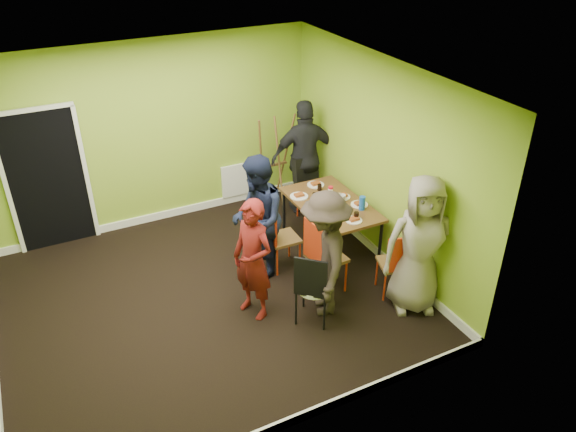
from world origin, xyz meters
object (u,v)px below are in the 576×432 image
at_px(orange_bottle, 324,197).
at_px(person_standing, 253,260).
at_px(chair_bentwood, 313,285).
at_px(person_left_far, 258,219).
at_px(chair_left_near, 321,253).
at_px(dining_table, 331,206).
at_px(easel, 275,163).
at_px(blue_bottle, 362,203).
at_px(thermos, 330,196).
at_px(person_left_near, 325,255).
at_px(chair_left_far, 278,234).
at_px(chair_front_end, 397,261).
at_px(person_back_end, 305,158).
at_px(chair_back_end, 307,175).
at_px(person_front_end, 420,245).

xyz_separation_m(orange_bottle, person_standing, (-1.51, -0.95, -0.01)).
xyz_separation_m(chair_bentwood, person_left_far, (-0.16, 1.20, 0.31)).
height_order(chair_left_near, person_standing, person_standing).
distance_m(dining_table, chair_bentwood, 1.65).
bearing_deg(easel, chair_bentwood, -106.88).
height_order(chair_left_near, blue_bottle, chair_left_near).
height_order(chair_left_near, thermos, chair_left_near).
bearing_deg(person_left_near, chair_left_far, -151.82).
bearing_deg(person_left_near, chair_left_near, 178.61).
distance_m(chair_bentwood, blue_bottle, 1.62).
distance_m(dining_table, blue_bottle, 0.47).
height_order(chair_front_end, chair_bentwood, chair_bentwood).
bearing_deg(person_standing, orange_bottle, 98.47).
xyz_separation_m(thermos, blue_bottle, (0.29, -0.35, -0.01)).
relative_size(dining_table, person_back_end, 0.81).
bearing_deg(person_left_near, thermos, 169.03).
height_order(chair_bentwood, blue_bottle, chair_bentwood).
bearing_deg(person_standing, person_back_end, 114.79).
relative_size(chair_back_end, person_standing, 0.63).
distance_m(chair_left_far, person_back_end, 1.71).
distance_m(blue_bottle, person_standing, 1.89).
height_order(chair_left_near, person_left_far, person_left_far).
height_order(easel, person_front_end, person_front_end).
bearing_deg(person_left_far, person_back_end, 150.69).
height_order(chair_bentwood, person_back_end, person_back_end).
bearing_deg(person_left_near, easel, -170.97).
bearing_deg(person_front_end, orange_bottle, 124.28).
bearing_deg(person_standing, blue_bottle, 80.92).
bearing_deg(chair_bentwood, thermos, 96.38).
relative_size(chair_left_near, chair_back_end, 1.07).
relative_size(person_standing, person_back_end, 0.84).
height_order(chair_left_near, chair_bentwood, chair_left_near).
height_order(dining_table, thermos, thermos).
bearing_deg(person_back_end, dining_table, 92.39).
relative_size(chair_left_near, person_left_near, 0.64).
height_order(chair_left_near, orange_bottle, chair_left_near).
distance_m(dining_table, thermos, 0.17).
bearing_deg(chair_left_near, orange_bottle, 143.69).
relative_size(person_standing, person_left_far, 0.91).
bearing_deg(person_left_near, chair_front_end, 101.40).
relative_size(chair_back_end, blue_bottle, 4.97).
distance_m(chair_left_near, person_front_end, 1.22).
relative_size(chair_bentwood, person_standing, 0.64).
height_order(dining_table, orange_bottle, orange_bottle).
bearing_deg(chair_front_end, chair_left_far, 148.12).
relative_size(thermos, person_front_end, 0.13).
height_order(chair_left_far, person_back_end, person_back_end).
xyz_separation_m(easel, person_standing, (-1.39, -2.30, -0.01)).
xyz_separation_m(chair_bentwood, thermos, (0.99, 1.30, 0.32)).
distance_m(chair_front_end, chair_bentwood, 1.19).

